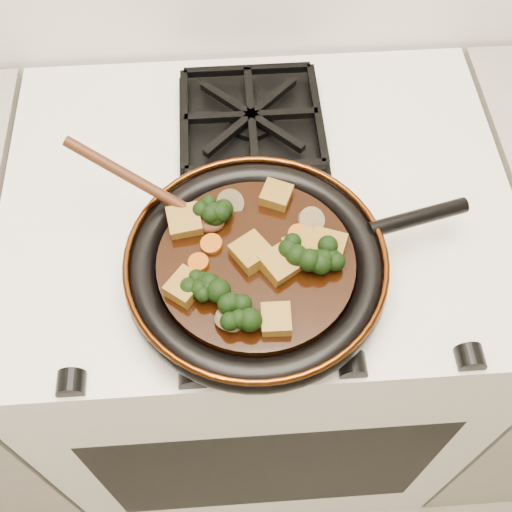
{
  "coord_description": "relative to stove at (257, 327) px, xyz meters",
  "views": [
    {
      "loc": [
        -0.04,
        1.11,
        1.66
      ],
      "look_at": [
        -0.01,
        1.54,
        0.97
      ],
      "focal_mm": 45.0,
      "sensor_mm": 36.0,
      "label": 1
    }
  ],
  "objects": [
    {
      "name": "broccoli_floret_3",
      "position": [
        -0.1,
        -0.19,
        0.52
      ],
      "size": [
        0.08,
        0.08,
        0.06
      ],
      "primitive_type": null,
      "rotation": [
        -0.02,
        -0.18,
        0.41
      ],
      "color": "black",
      "rests_on": "braising_sauce"
    },
    {
      "name": "carrot_coin_4",
      "position": [
        -0.07,
        -0.12,
        0.51
      ],
      "size": [
        0.03,
        0.03,
        0.01
      ],
      "primitive_type": "cylinder",
      "rotation": [
        0.08,
        -0.11,
        0.0
      ],
      "color": "#AD4704",
      "rests_on": "braising_sauce"
    },
    {
      "name": "braising_sauce",
      "position": [
        -0.01,
        -0.15,
        0.5
      ],
      "size": [
        0.26,
        0.26,
        0.02
      ],
      "primitive_type": "cylinder",
      "color": "black",
      "rests_on": "skillet"
    },
    {
      "name": "tofu_cube_3",
      "position": [
        -0.02,
        -0.14,
        0.52
      ],
      "size": [
        0.06,
        0.06,
        0.03
      ],
      "primitive_type": "cube",
      "rotation": [
        -0.07,
        -0.03,
        0.58
      ],
      "color": "olive",
      "rests_on": "braising_sauce"
    },
    {
      "name": "carrot_coin_1",
      "position": [
        -0.07,
        -0.07,
        0.51
      ],
      "size": [
        0.03,
        0.03,
        0.01
      ],
      "primitive_type": "cylinder",
      "rotation": [
        0.24,
        0.05,
        0.0
      ],
      "color": "#AD4704",
      "rests_on": "braising_sauce"
    },
    {
      "name": "carrot_coin_3",
      "position": [
        -0.09,
        -0.15,
        0.51
      ],
      "size": [
        0.03,
        0.03,
        0.01
      ],
      "primitive_type": "cylinder",
      "rotation": [
        0.02,
        -0.07,
        0.0
      ],
      "color": "#AD4704",
      "rests_on": "braising_sauce"
    },
    {
      "name": "tofu_cube_4",
      "position": [
        0.01,
        -0.24,
        0.52
      ],
      "size": [
        0.04,
        0.04,
        0.02
      ],
      "primitive_type": "cube",
      "rotation": [
        -0.01,
        0.05,
        3.11
      ],
      "color": "olive",
      "rests_on": "braising_sauce"
    },
    {
      "name": "mushroom_slice_0",
      "position": [
        -0.04,
        -0.06,
        0.52
      ],
      "size": [
        0.04,
        0.03,
        0.03
      ],
      "primitive_type": "cylinder",
      "rotation": [
        0.82,
        0.0,
        0.08
      ],
      "color": "brown",
      "rests_on": "braising_sauce"
    },
    {
      "name": "carrot_coin_2",
      "position": [
        0.06,
        -0.15,
        0.51
      ],
      "size": [
        0.03,
        0.03,
        0.02
      ],
      "primitive_type": "cylinder",
      "rotation": [
        0.02,
        0.27,
        0.0
      ],
      "color": "#AD4704",
      "rests_on": "braising_sauce"
    },
    {
      "name": "burner_grate_front",
      "position": [
        0.0,
        -0.14,
        0.46
      ],
      "size": [
        0.23,
        0.23,
        0.03
      ],
      "primitive_type": null,
      "color": "black",
      "rests_on": "stove"
    },
    {
      "name": "broccoli_floret_4",
      "position": [
        0.08,
        -0.16,
        0.52
      ],
      "size": [
        0.09,
        0.08,
        0.06
      ],
      "primitive_type": null,
      "rotation": [
        0.05,
        0.09,
        0.66
      ],
      "color": "black",
      "rests_on": "braising_sauce"
    },
    {
      "name": "broccoli_floret_6",
      "position": [
        -0.06,
        -0.08,
        0.52
      ],
      "size": [
        0.08,
        0.09,
        0.07
      ],
      "primitive_type": null,
      "rotation": [
        0.2,
        0.18,
        2.29
      ],
      "color": "black",
      "rests_on": "braising_sauce"
    },
    {
      "name": "broccoli_floret_0",
      "position": [
        -0.07,
        -0.19,
        0.52
      ],
      "size": [
        0.09,
        0.09,
        0.06
      ],
      "primitive_type": null,
      "rotation": [
        -0.18,
        -0.05,
        0.65
      ],
      "color": "black",
      "rests_on": "braising_sauce"
    },
    {
      "name": "mushroom_slice_2",
      "position": [
        0.06,
        -0.1,
        0.52
      ],
      "size": [
        0.05,
        0.05,
        0.02
      ],
      "primitive_type": "cylinder",
      "rotation": [
        0.48,
        0.0,
        0.51
      ],
      "color": "brown",
      "rests_on": "braising_sauce"
    },
    {
      "name": "broccoli_floret_7",
      "position": [
        0.06,
        -0.16,
        0.52
      ],
      "size": [
        0.08,
        0.07,
        0.06
      ],
      "primitive_type": null,
      "rotation": [
        0.11,
        -0.02,
        1.28
      ],
      "color": "black",
      "rests_on": "braising_sauce"
    },
    {
      "name": "broccoli_floret_5",
      "position": [
        -0.04,
        -0.23,
        0.52
      ],
      "size": [
        0.09,
        0.08,
        0.07
      ],
      "primitive_type": null,
      "rotation": [
        -0.23,
        -0.17,
        0.94
      ],
      "color": "black",
      "rests_on": "braising_sauce"
    },
    {
      "name": "tofu_cube_6",
      "position": [
        -0.1,
        -0.09,
        0.52
      ],
      "size": [
        0.05,
        0.05,
        0.03
      ],
      "primitive_type": "cube",
      "rotation": [
        0.11,
        -0.03,
        0.15
      ],
      "color": "olive",
      "rests_on": "braising_sauce"
    },
    {
      "name": "broccoli_floret_2",
      "position": [
        -0.07,
        -0.08,
        0.52
      ],
      "size": [
        0.08,
        0.08,
        0.07
      ],
      "primitive_type": null,
      "rotation": [
        0.17,
        0.07,
        2.31
      ],
      "color": "black",
      "rests_on": "braising_sauce"
    },
    {
      "name": "tofu_cube_2",
      "position": [
        -0.1,
        -0.19,
        0.52
      ],
      "size": [
        0.06,
        0.06,
        0.02
      ],
      "primitive_type": "cube",
      "rotation": [
        -0.03,
        0.0,
        0.9
      ],
      "color": "olive",
      "rests_on": "braising_sauce"
    },
    {
      "name": "carrot_coin_0",
      "position": [
        0.05,
        -0.12,
        0.51
      ],
      "size": [
        0.03,
        0.03,
        0.02
      ],
      "primitive_type": "cylinder",
      "rotation": [
        0.28,
        0.13,
        0.0
      ],
      "color": "#AD4704",
      "rests_on": "braising_sauce"
    },
    {
      "name": "broccoli_floret_1",
      "position": [
        0.04,
        -0.15,
        0.52
      ],
      "size": [
        0.07,
        0.06,
        0.06
      ],
      "primitive_type": null,
      "rotation": [
        0.15,
        -0.03,
        1.51
      ],
      "color": "black",
      "rests_on": "braising_sauce"
    },
    {
      "name": "tofu_cube_1",
      "position": [
        0.02,
        -0.05,
        0.52
      ],
      "size": [
        0.05,
        0.05,
        0.02
      ],
      "primitive_type": "cube",
      "rotation": [
        0.05,
        -0.0,
        1.17
      ],
      "color": "olive",
      "rests_on": "braising_sauce"
    },
    {
      "name": "tofu_cube_5",
      "position": [
        0.08,
        -0.14,
        0.52
      ],
      "size": [
        0.06,
        0.05,
        0.02
      ],
      "primitive_type": "cube",
      "rotation": [
        -0.03,
        0.01,
        1.19
      ],
      "color": "olive",
      "rests_on": "braising_sauce"
    },
    {
      "name": "wooden_spoon",
      "position": [
        -0.12,
        -0.06,
        0.53
      ],
      "size": [
        0.13,
        0.08,
        0.21
      ],
      "rotation": [
        0.0,
        0.0,
        2.68
      ],
      "color": "#401E0D",
      "rests_on": "braising_sauce"
    },
    {
      "name": "skillet",
      "position": [
        -0.01,
        -0.15,
        0.49
      ],
      "size": [
        0.46,
        0.34,
        0.05
      ],
      "rotation": [
        0.0,
        0.0,
        0.24
      ],
      "color": "black",
      "rests_on": "burner_grate_front"
    },
    {
      "name": "stove",
      "position": [
        0.0,
        0.0,
        0.0
      ],
      "size": [
        0.76,
        0.6,
        0.9
      ],
      "primitive_type": "cube",
      "color": "white",
      "rests_on": "ground"
    },
    {
      "name": "tofu_cube_7",
      "position": [
        0.05,
        -0.14,
        0.52
      ],
      "size": [
        0.06,
        0.06,
        0.03
      ],
      "primitive_type": "cube",
      "rotation": [
        -0.05,
        0.1,
        1.94
      ],
      "color": "olive",
      "rests_on": "braising_sauce"
    },
    {
      "name": "tofu_cube_0",
      "position": [
        0.02,
        -0.16,
        0.52
      ],
      "size": [
        0.06,
        0.06,
        0.03
      ],
      "primitive_type": "cube",
      "rotation": [
        0.06,
        -0.11,
        2.15
      ],
      "color": "olive",
      "rests_on": "braising_sauce"
    },
    {
      "name": "burner_grate_back",
      "position": [
        0.0,
        0.14,
        0.46
      ],
      "size": [
        0.23,
        0.23,
        0.03
      ],
      "primitive_type": null,
      "color": "black",
      "rests_on": "stove"
    },
    {
      "name": "mushroom_slice_1",
      "position": [
        -0.05,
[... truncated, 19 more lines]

